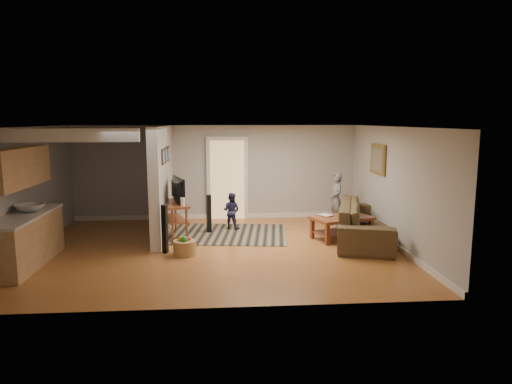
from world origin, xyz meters
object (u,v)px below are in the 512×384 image
sofa (365,240)px  child (335,226)px  speaker_left (165,229)px  toy_basket (185,247)px  tv_console (174,206)px  speaker_right (209,214)px  coffee_table (342,221)px  toddler (232,229)px

sofa → child: bearing=28.6°
speaker_left → toy_basket: speaker_left is taller
tv_console → speaker_left: bearing=-111.0°
speaker_left → speaker_right: speaker_left is taller
coffee_table → tv_console: bearing=172.0°
tv_console → speaker_right: (0.77, 0.26, -0.26)m
child → coffee_table: bearing=-12.1°
speaker_left → child: bearing=47.4°
tv_console → toy_basket: tv_console is taller
toy_basket → tv_console: bearing=102.4°
speaker_left → toy_basket: 0.55m
sofa → toy_basket: (-3.90, -0.81, 0.17)m
speaker_left → toy_basket: size_ratio=2.18×
coffee_table → speaker_right: 3.08m
coffee_table → toddler: bearing=155.1°
speaker_left → sofa: bearing=28.2°
coffee_table → speaker_left: (-3.81, -0.81, 0.09)m
speaker_left → coffee_table: bearing=31.8°
speaker_right → speaker_left: bearing=-141.3°
sofa → speaker_left: speaker_left is taller
sofa → tv_console: size_ratio=2.16×
child → toddler: 2.63m
toy_basket → child: child is taller
coffee_table → toddler: coffee_table is taller
sofa → speaker_right: speaker_right is taller
child → toddler: bearing=-90.6°
coffee_table → speaker_right: bearing=165.1°
tv_console → coffee_table: bearing=-26.2°
tv_console → sofa: bearing=-27.7°
speaker_right → sofa: bearing=-39.3°
child → toddler: (-2.63, -0.15, 0.00)m
tv_console → toddler: tv_console is taller
toy_basket → child: 4.26m
toddler → toy_basket: bearing=90.1°
speaker_right → toddler: speaker_right is taller
speaker_right → toddler: 0.78m
speaker_left → speaker_right: (0.84, 1.60, -0.04)m
tv_console → toy_basket: (0.33, -1.52, -0.55)m
toddler → child: bearing=-152.1°
child → speaker_left: bearing=-66.3°
speaker_right → toy_basket: bearing=-127.4°
speaker_right → coffee_table: bearing=-38.5°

